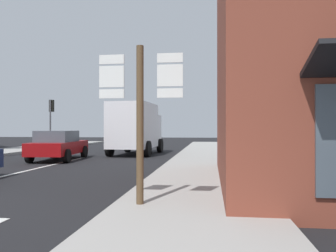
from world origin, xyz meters
name	(u,v)px	position (x,y,z in m)	size (l,w,h in m)	color
ground_plane	(69,161)	(0.00, 10.00, 0.00)	(80.00, 80.00, 0.00)	black
sidewalk_right	(203,166)	(6.52, 8.00, 0.07)	(3.17, 44.00, 0.14)	#9E9B96
lane_centre_stripe	(23,172)	(0.00, 6.00, 0.01)	(0.16, 12.00, 0.01)	silver
sedan_far	(59,145)	(-0.73, 10.37, 0.76)	(2.25, 4.34, 1.47)	maroon
delivery_truck	(136,127)	(2.33, 14.22, 1.65)	(2.70, 5.11, 3.05)	silver
route_sign_post	(140,112)	(5.47, 0.95, 1.91)	(1.66, 0.14, 3.20)	brown
traffic_light_far_left	(51,113)	(-5.23, 18.50, 2.77)	(0.30, 0.49, 3.75)	#47474C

